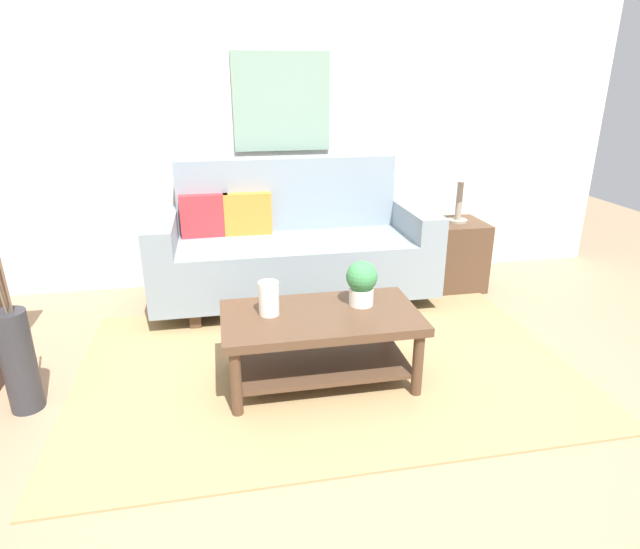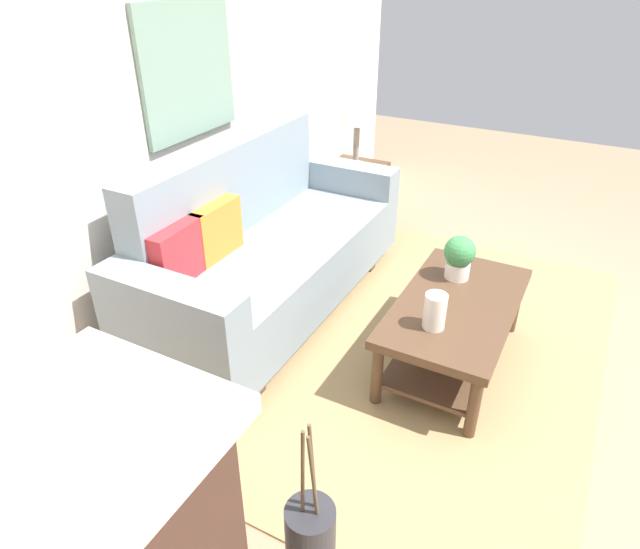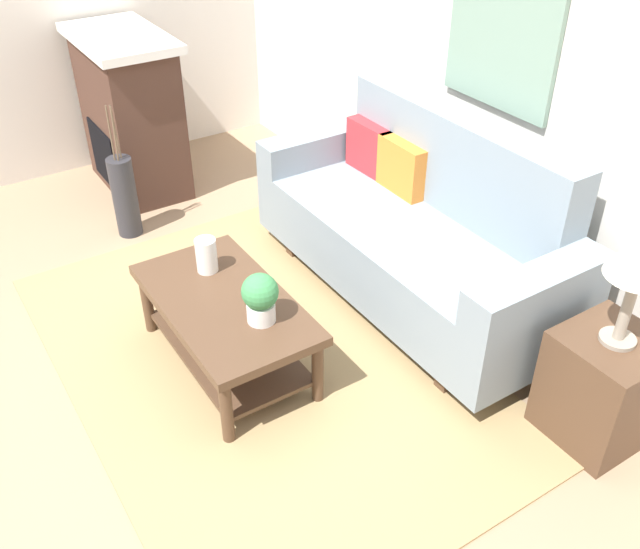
{
  "view_description": "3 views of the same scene",
  "coord_description": "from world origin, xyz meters",
  "px_view_note": "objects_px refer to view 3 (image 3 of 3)",
  "views": [
    {
      "loc": [
        -0.57,
        -2.26,
        1.66
      ],
      "look_at": [
        0.03,
        0.83,
        0.48
      ],
      "focal_mm": 29.56,
      "sensor_mm": 36.0,
      "label": 1
    },
    {
      "loc": [
        -2.61,
        -0.16,
        2.08
      ],
      "look_at": [
        -0.27,
        1.08,
        0.51
      ],
      "focal_mm": 30.99,
      "sensor_mm": 36.0,
      "label": 2
    },
    {
      "loc": [
        2.61,
        -0.79,
        2.57
      ],
      "look_at": [
        0.13,
        0.81,
        0.52
      ],
      "focal_mm": 39.6,
      "sensor_mm": 36.0,
      "label": 3
    }
  ],
  "objects_px": {
    "throw_pillow_crimson": "(371,148)",
    "potted_plant_tabletop": "(260,297)",
    "coffee_table": "(226,317)",
    "throw_pillow_orange": "(402,167)",
    "fireplace": "(131,113)",
    "tabletop_vase": "(206,255)",
    "floor_vase": "(125,197)",
    "couch": "(417,232)",
    "side_table": "(602,387)",
    "framed_painting": "(502,37)"
  },
  "relations": [
    {
      "from": "couch",
      "to": "fireplace",
      "type": "distance_m",
      "value": 2.44
    },
    {
      "from": "coffee_table",
      "to": "tabletop_vase",
      "type": "xyz_separation_m",
      "value": [
        -0.28,
        0.05,
        0.21
      ]
    },
    {
      "from": "potted_plant_tabletop",
      "to": "fireplace",
      "type": "xyz_separation_m",
      "value": [
        -2.5,
        0.29,
        0.02
      ]
    },
    {
      "from": "floor_vase",
      "to": "couch",
      "type": "bearing_deg",
      "value": 36.89
    },
    {
      "from": "throw_pillow_crimson",
      "to": "side_table",
      "type": "height_order",
      "value": "throw_pillow_crimson"
    },
    {
      "from": "potted_plant_tabletop",
      "to": "coffee_table",
      "type": "bearing_deg",
      "value": -162.69
    },
    {
      "from": "tabletop_vase",
      "to": "floor_vase",
      "type": "distance_m",
      "value": 1.33
    },
    {
      "from": "throw_pillow_orange",
      "to": "couch",
      "type": "bearing_deg",
      "value": -21.32
    },
    {
      "from": "side_table",
      "to": "framed_painting",
      "type": "xyz_separation_m",
      "value": [
        -1.35,
        0.46,
        1.2
      ]
    },
    {
      "from": "side_table",
      "to": "fireplace",
      "type": "distance_m",
      "value": 3.74
    },
    {
      "from": "throw_pillow_crimson",
      "to": "framed_painting",
      "type": "distance_m",
      "value": 1.08
    },
    {
      "from": "couch",
      "to": "throw_pillow_orange",
      "type": "xyz_separation_m",
      "value": [
        -0.32,
        0.13,
        0.25
      ]
    },
    {
      "from": "tabletop_vase",
      "to": "framed_painting",
      "type": "xyz_separation_m",
      "value": [
        0.3,
        1.66,
        0.95
      ]
    },
    {
      "from": "couch",
      "to": "coffee_table",
      "type": "bearing_deg",
      "value": -90.95
    },
    {
      "from": "couch",
      "to": "throw_pillow_crimson",
      "type": "bearing_deg",
      "value": 168.96
    },
    {
      "from": "potted_plant_tabletop",
      "to": "couch",
      "type": "bearing_deg",
      "value": 101.31
    },
    {
      "from": "side_table",
      "to": "tabletop_vase",
      "type": "bearing_deg",
      "value": -143.98
    },
    {
      "from": "potted_plant_tabletop",
      "to": "framed_painting",
      "type": "distance_m",
      "value": 1.88
    },
    {
      "from": "throw_pillow_crimson",
      "to": "tabletop_vase",
      "type": "xyz_separation_m",
      "value": [
        0.35,
        -1.32,
        -0.15
      ]
    },
    {
      "from": "throw_pillow_orange",
      "to": "fireplace",
      "type": "height_order",
      "value": "fireplace"
    },
    {
      "from": "framed_painting",
      "to": "floor_vase",
      "type": "bearing_deg",
      "value": -133.85
    },
    {
      "from": "couch",
      "to": "throw_pillow_crimson",
      "type": "distance_m",
      "value": 0.71
    },
    {
      "from": "throw_pillow_orange",
      "to": "side_table",
      "type": "relative_size",
      "value": 0.64
    },
    {
      "from": "side_table",
      "to": "floor_vase",
      "type": "xyz_separation_m",
      "value": [
        -2.96,
        -1.22,
        0.0
      ]
    },
    {
      "from": "throw_pillow_crimson",
      "to": "potted_plant_tabletop",
      "type": "xyz_separation_m",
      "value": [
        0.88,
        -1.29,
        -0.11
      ]
    },
    {
      "from": "couch",
      "to": "framed_painting",
      "type": "xyz_separation_m",
      "value": [
        0.0,
        0.47,
        1.05
      ]
    },
    {
      "from": "throw_pillow_orange",
      "to": "side_table",
      "type": "bearing_deg",
      "value": -4.03
    },
    {
      "from": "potted_plant_tabletop",
      "to": "tabletop_vase",
      "type": "bearing_deg",
      "value": -176.39
    },
    {
      "from": "potted_plant_tabletop",
      "to": "throw_pillow_orange",
      "type": "bearing_deg",
      "value": 113.37
    },
    {
      "from": "framed_painting",
      "to": "potted_plant_tabletop",
      "type": "bearing_deg",
      "value": -81.88
    },
    {
      "from": "side_table",
      "to": "couch",
      "type": "bearing_deg",
      "value": -179.64
    },
    {
      "from": "side_table",
      "to": "floor_vase",
      "type": "relative_size",
      "value": 0.99
    },
    {
      "from": "couch",
      "to": "coffee_table",
      "type": "distance_m",
      "value": 1.25
    },
    {
      "from": "throw_pillow_crimson",
      "to": "framed_painting",
      "type": "xyz_separation_m",
      "value": [
        0.65,
        0.34,
        0.8
      ]
    },
    {
      "from": "coffee_table",
      "to": "side_table",
      "type": "bearing_deg",
      "value": 42.26
    },
    {
      "from": "framed_painting",
      "to": "fireplace",
      "type": "bearing_deg",
      "value": -149.44
    },
    {
      "from": "throw_pillow_orange",
      "to": "floor_vase",
      "type": "relative_size",
      "value": 0.64
    },
    {
      "from": "fireplace",
      "to": "throw_pillow_crimson",
      "type": "bearing_deg",
      "value": 31.66
    },
    {
      "from": "coffee_table",
      "to": "potted_plant_tabletop",
      "type": "distance_m",
      "value": 0.37
    },
    {
      "from": "coffee_table",
      "to": "fireplace",
      "type": "height_order",
      "value": "fireplace"
    },
    {
      "from": "tabletop_vase",
      "to": "throw_pillow_crimson",
      "type": "bearing_deg",
      "value": 104.71
    },
    {
      "from": "coffee_table",
      "to": "tabletop_vase",
      "type": "height_order",
      "value": "tabletop_vase"
    },
    {
      "from": "fireplace",
      "to": "coffee_table",
      "type": "bearing_deg",
      "value": -9.29
    },
    {
      "from": "throw_pillow_crimson",
      "to": "framed_painting",
      "type": "relative_size",
      "value": 0.47
    },
    {
      "from": "throw_pillow_orange",
      "to": "fireplace",
      "type": "bearing_deg",
      "value": -152.81
    },
    {
      "from": "couch",
      "to": "side_table",
      "type": "xyz_separation_m",
      "value": [
        1.35,
        0.01,
        -0.15
      ]
    },
    {
      "from": "throw_pillow_crimson",
      "to": "fireplace",
      "type": "relative_size",
      "value": 0.31
    },
    {
      "from": "couch",
      "to": "framed_painting",
      "type": "relative_size",
      "value": 2.75
    },
    {
      "from": "couch",
      "to": "potted_plant_tabletop",
      "type": "xyz_separation_m",
      "value": [
        0.23,
        -1.16,
        0.14
      ]
    },
    {
      "from": "couch",
      "to": "floor_vase",
      "type": "height_order",
      "value": "couch"
    }
  ]
}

